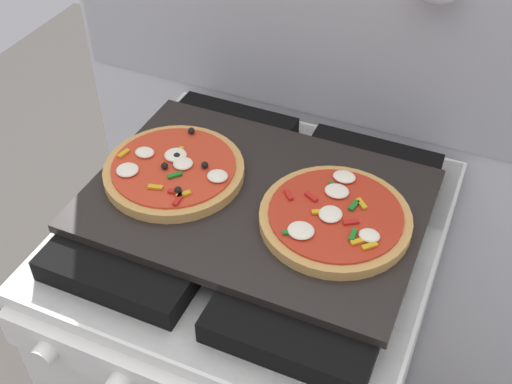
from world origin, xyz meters
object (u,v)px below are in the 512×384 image
Objects in this scene: pizza_right at (335,217)px; pizza_left at (174,170)px; stove at (256,360)px; baking_tray at (256,200)px.

pizza_left is at bearing 179.91° from pizza_right.
pizza_right reaches higher than stove.
pizza_right is at bearing -2.02° from stove.
pizza_left reaches higher than stove.
pizza_right is (0.28, -0.00, -0.00)m from pizza_left.
pizza_right is at bearing -0.09° from pizza_left.
pizza_right is at bearing -2.71° from baking_tray.
pizza_left is at bearing -178.31° from stove.
baking_tray is 0.15m from pizza_left.
pizza_right reaches higher than baking_tray.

